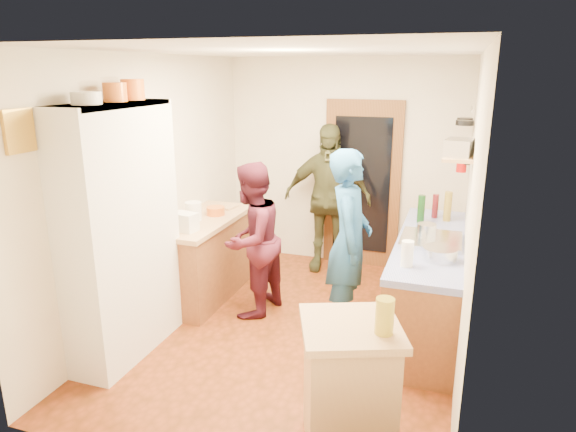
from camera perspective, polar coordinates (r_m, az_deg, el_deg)
The scene contains 44 objects.
floor at distance 5.15m, azimuth 0.71°, elevation -12.60°, with size 3.00×4.00×0.02m, color brown.
ceiling at distance 4.52m, azimuth 0.83°, elevation 17.99°, with size 3.00×4.00×0.02m, color silver.
wall_back at distance 6.56m, azimuth 6.24°, elevation 5.82°, with size 3.00×0.02×2.60m, color beige.
wall_front at distance 2.92m, azimuth -11.67°, elevation -7.74°, with size 3.00×0.02×2.60m, color beige.
wall_left at distance 5.31m, azimuth -14.94°, elevation 2.92°, with size 0.02×4.00×2.60m, color beige.
wall_right at distance 4.45m, azimuth 19.59°, elevation 0.01°, with size 0.02×4.00×2.60m, color beige.
door_frame at distance 6.52m, azimuth 8.24°, elevation 3.44°, with size 0.95×0.06×2.10m, color brown.
door_glass at distance 6.49m, azimuth 8.18°, elevation 3.38°, with size 0.70×0.02×1.70m, color black.
hutch_body at distance 4.62m, azimuth -18.00°, elevation -1.87°, with size 0.40×1.20×2.20m, color silver.
hutch_top_shelf at distance 4.42m, azimuth -19.23°, elevation 11.58°, with size 0.40×1.14×0.04m, color silver.
plate_stack at distance 4.21m, azimuth -21.51°, elevation 12.10°, with size 0.23×0.23×0.09m, color white.
orange_pot_a at distance 4.48m, azimuth -18.67°, elevation 12.91°, with size 0.19×0.19×0.15m, color orange.
orange_pot_b at distance 4.68m, azimuth -16.87°, elevation 13.30°, with size 0.20×0.20×0.17m, color orange.
left_counter_base at distance 5.78m, azimuth -9.29°, elevation -4.75°, with size 0.60×1.40×0.85m, color brown.
left_counter_top at distance 5.63m, azimuth -9.49°, elevation -0.47°, with size 0.64×1.44×0.05m, color tan.
toaster at distance 5.20m, azimuth -11.39°, elevation -0.64°, with size 0.24×0.16×0.18m, color white.
kettle at distance 5.55m, azimuth -10.46°, elevation 0.53°, with size 0.17×0.17×0.20m, color white.
orange_bowl at distance 5.72m, azimuth -8.05°, elevation 0.57°, with size 0.20×0.20×0.09m, color orange.
chopping_board at distance 6.03m, azimuth -7.19°, elevation 1.10°, with size 0.30×0.22×0.03m, color tan.
right_counter_base at distance 5.21m, azimuth 15.25°, elevation -7.55°, with size 0.60×2.20×0.84m, color brown.
right_counter_top at distance 5.05m, azimuth 15.62°, elevation -2.87°, with size 0.62×2.22×0.06m, color #1A28AA.
hob at distance 4.98m, azimuth 15.62°, elevation -2.54°, with size 0.55×0.58×0.04m, color silver.
pot_on_hob at distance 5.01m, azimuth 15.15°, elevation -1.48°, with size 0.18×0.18×0.11m, color silver.
bottle_a at distance 5.53m, azimuth 14.58°, elevation 0.76°, with size 0.07×0.07×0.29m, color #143F14.
bottle_b at distance 5.76m, azimuth 16.04°, elevation 1.07°, with size 0.06×0.06×0.26m, color #591419.
bottle_c at distance 5.67m, azimuth 17.33°, elevation 1.03°, with size 0.08×0.08×0.32m, color olive.
paper_towel at distance 4.30m, azimuth 13.10°, elevation -4.10°, with size 0.10×0.10×0.22m, color white.
mixing_bowl at distance 4.52m, azimuth 16.53°, elevation -4.06°, with size 0.28×0.28×0.11m, color silver.
island_base at distance 3.58m, azimuth 6.75°, elevation -18.65°, with size 0.55×0.55×0.86m, color tan.
island_top at distance 3.34m, azimuth 7.01°, elevation -12.22°, with size 0.62×0.62×0.05m, color tan.
cutting_board at distance 3.37m, azimuth 6.03°, elevation -11.71°, with size 0.35×0.28×0.02m, color white.
oil_jar at distance 3.20m, azimuth 10.69°, elevation -10.87°, with size 0.11×0.11×0.23m, color #AD9E2D.
pan_rail at distance 5.83m, azimuth 19.76°, elevation 11.14°, with size 0.02×0.02×0.65m, color silver.
pan_hang_a at distance 5.67m, azimuth 19.03°, elevation 9.77°, with size 0.18×0.18×0.05m, color black.
pan_hang_b at distance 5.87m, azimuth 19.03°, elevation 9.76°, with size 0.16×0.16×0.05m, color black.
pan_hang_c at distance 6.07m, azimuth 19.05°, elevation 10.03°, with size 0.17×0.17×0.05m, color black.
wall_shelf at distance 4.80m, azimuth 18.35°, elevation 6.17°, with size 0.26×0.42×0.03m, color tan.
radio at distance 4.79m, azimuth 18.45°, elevation 7.23°, with size 0.22×0.30×0.15m, color silver.
ext_bracket at distance 6.08m, azimuth 19.31°, elevation 5.63°, with size 0.06×0.10×0.04m, color black.
fire_extinguisher at distance 6.07m, azimuth 18.79°, elevation 6.14°, with size 0.11×0.11×0.32m, color red.
picture_frame at distance 3.99m, azimuth -27.72°, elevation 8.36°, with size 0.03×0.25×0.30m, color gold.
person_hob at distance 4.90m, azimuth 7.19°, elevation -2.87°, with size 0.64×0.42×1.76m, color #22568F.
person_left at distance 5.21m, azimuth -3.58°, elevation -2.63°, with size 0.77×0.60×1.59m, color #471523.
person_back at distance 6.34m, azimuth 4.49°, elevation 1.97°, with size 1.08×0.45×1.84m, color #3D3F23.
Camera 1 is at (1.39, -4.29, 2.46)m, focal length 32.00 mm.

